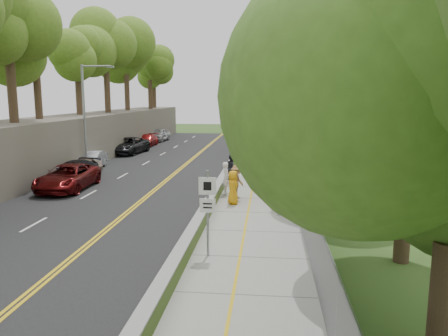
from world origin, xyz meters
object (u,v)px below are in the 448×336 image
object	(u,v)px
streetlight	(87,110)
car_2	(68,177)
construction_barrel	(268,161)
concrete_block	(291,205)
painter_0	(233,187)
signpost	(208,204)
person_far	(278,147)

from	to	relation	value
streetlight	car_2	xyz separation A→B (m)	(1.46, -6.80, -3.84)
car_2	streetlight	bearing A→B (deg)	100.16
streetlight	construction_barrel	distance (m)	14.67
concrete_block	painter_0	size ratio (longest dim) A/B	0.72
signpost	painter_0	world-z (taller)	signpost
concrete_block	person_far	world-z (taller)	person_far
concrete_block	painter_0	distance (m)	3.41
car_2	painter_0	world-z (taller)	painter_0
streetlight	car_2	size ratio (longest dim) A/B	1.46
streetlight	person_far	xyz separation A→B (m)	(14.51, 9.28, -3.67)
concrete_block	person_far	distance (m)	20.28
signpost	construction_barrel	bearing A→B (deg)	84.30
person_far	car_2	bearing A→B (deg)	27.61
car_2	person_far	distance (m)	20.70
car_2	painter_0	distance (m)	10.64
signpost	car_2	size ratio (longest dim) A/B	0.57
streetlight	construction_barrel	xyz separation A→B (m)	(13.58, 3.66, -4.18)
streetlight	painter_0	distance (m)	15.52
signpost	concrete_block	bearing A→B (deg)	61.62
construction_barrel	person_far	xyz separation A→B (m)	(0.94, 5.62, 0.51)
construction_barrel	painter_0	world-z (taller)	painter_0
concrete_block	car_2	world-z (taller)	car_2
signpost	concrete_block	distance (m)	7.00
car_2	person_far	world-z (taller)	person_far
painter_0	person_far	world-z (taller)	person_far
signpost	person_far	distance (m)	26.48
streetlight	painter_0	world-z (taller)	streetlight
streetlight	signpost	size ratio (longest dim) A/B	2.58
person_far	signpost	bearing A→B (deg)	60.18
signpost	car_2	xyz separation A→B (m)	(-10.05, 10.22, -1.16)
streetlight	concrete_block	bearing A→B (deg)	-36.69
streetlight	car_2	bearing A→B (deg)	-77.86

